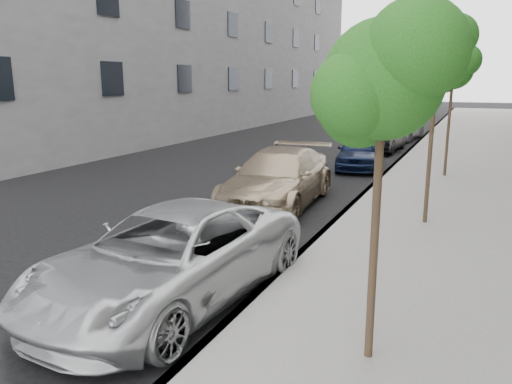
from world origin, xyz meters
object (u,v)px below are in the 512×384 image
Objects in this scene: minivan at (171,256)px; sedan_black at (384,136)px; suv at (278,178)px; sedan_blue at (359,152)px; tree_mid at (439,51)px; sedan_rear at (400,127)px; tree_near at (386,79)px; tree_far at (454,70)px.

sedan_black is at bearing 94.79° from minivan.
sedan_blue is at bearing 80.74° from suv.
tree_mid reaches higher than minivan.
minivan is (-3.33, -5.87, -3.35)m from tree_mid.
sedan_rear is (-0.00, 10.76, 0.07)m from sedan_blue.
sedan_rear is at bearing 97.68° from tree_near.
tree_mid is 0.89× the size of minivan.
minivan is at bearing -98.65° from sedan_blue.
sedan_rear is at bearing 92.89° from sedan_black.
sedan_black is 0.86× the size of sedan_rear.
tree_near is 0.79× the size of minivan.
tree_near is at bearing -90.00° from tree_mid.
suv is at bearing -124.51° from tree_far.
minivan is 0.99× the size of suv.
tree_mid reaches higher than tree_near.
tree_mid reaches higher than sedan_black.
suv is 17.59m from sedan_rear.
suv reaches higher than sedan_blue.
minivan is at bearing 169.22° from tree_near.
suv is at bearing -104.78° from sedan_blue.
tree_near is at bearing -77.36° from sedan_black.
suv is at bearing 171.65° from tree_mid.
tree_near reaches higher than sedan_blue.
tree_mid is at bearing -11.49° from suv.
tree_near reaches higher than sedan_black.
sedan_rear is at bearing 105.91° from tree_far.
sedan_black is (0.73, 12.27, -0.07)m from suv.
sedan_blue is at bearing -87.11° from sedan_black.
tree_near is 4.37m from minivan.
sedan_rear is (-0.00, 5.31, 0.02)m from sedan_black.
minivan reaches higher than sedan_blue.
minivan reaches higher than sedan_rear.
sedan_black is (0.00, 18.73, -0.02)m from minivan.
tree_far is at bearing -24.08° from sedan_blue.
minivan is 24.04m from sedan_rear.
suv is 1.24× the size of sedan_black.
tree_near is 13.00m from tree_far.
tree_mid reaches higher than sedan_rear.
sedan_rear is at bearing 81.35° from sedan_blue.
tree_far reaches higher than minivan.
tree_mid is 0.93× the size of sedan_rear.
sedan_rear is at bearing 84.48° from suv.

